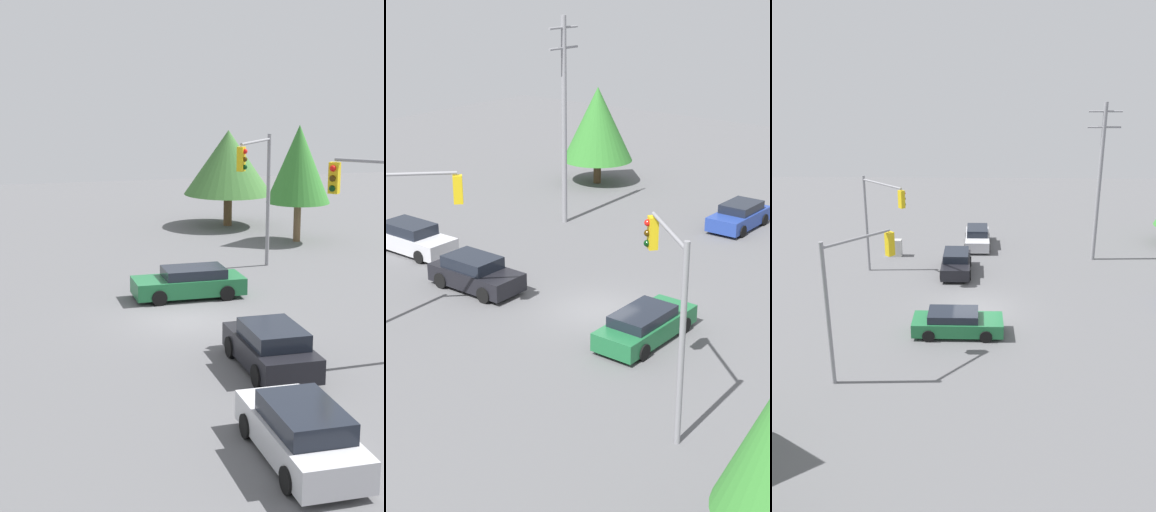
% 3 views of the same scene
% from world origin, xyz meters
% --- Properties ---
extents(ground_plane, '(80.00, 80.00, 0.00)m').
position_xyz_m(ground_plane, '(0.00, 0.00, 0.00)').
color(ground_plane, '#5B5B5E').
extents(sedan_green, '(4.53, 1.89, 1.26)m').
position_xyz_m(sedan_green, '(-0.96, -2.89, 0.62)').
color(sedan_green, '#1E6638').
rests_on(sedan_green, ground_plane).
extents(sedan_silver, '(1.91, 4.51, 1.46)m').
position_xyz_m(sedan_silver, '(0.05, 11.36, 0.70)').
color(sedan_silver, silver).
rests_on(sedan_silver, ground_plane).
extents(sedan_dark, '(1.96, 4.18, 1.46)m').
position_xyz_m(sedan_dark, '(-1.34, 5.62, 0.71)').
color(sedan_dark, black).
rests_on(sedan_dark, ground_plane).
extents(traffic_signal_main, '(2.51, 2.81, 6.29)m').
position_xyz_m(traffic_signal_main, '(-5.10, -6.34, 4.29)').
color(traffic_signal_main, gray).
rests_on(traffic_signal_main, ground_plane).
extents(traffic_signal_cross, '(3.14, 3.14, 6.44)m').
position_xyz_m(traffic_signal_cross, '(-6.09, 4.80, 4.42)').
color(traffic_signal_cross, gray).
rests_on(traffic_signal_cross, ground_plane).
extents(utility_pole_tall, '(2.20, 0.28, 10.83)m').
position_xyz_m(utility_pole_tall, '(8.32, 8.53, 5.71)').
color(utility_pole_tall, gray).
rests_on(utility_pole_tall, ground_plane).
extents(electrical_cabinet, '(0.98, 0.56, 1.24)m').
position_xyz_m(electrical_cabinet, '(-5.94, 8.89, 0.62)').
color(electrical_cabinet, '#B2B2AD').
rests_on(electrical_cabinet, ground_plane).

